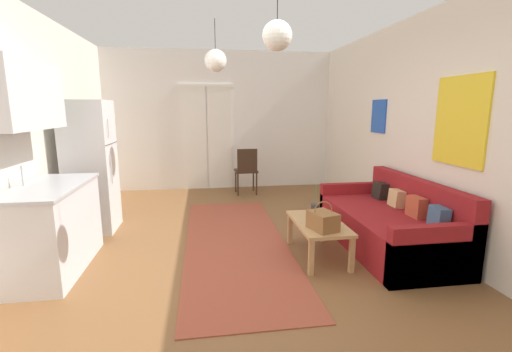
{
  "coord_description": "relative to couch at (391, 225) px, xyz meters",
  "views": [
    {
      "loc": [
        -0.36,
        -3.39,
        1.64
      ],
      "look_at": [
        0.31,
        1.07,
        0.77
      ],
      "focal_mm": 24.54,
      "sensor_mm": 36.0,
      "label": 1
    }
  ],
  "objects": [
    {
      "name": "bamboo_vase",
      "position": [
        -0.97,
        -0.04,
        0.23
      ],
      "size": [
        0.09,
        0.09,
        0.4
      ],
      "color": "#2D2D33",
      "rests_on": "coffee_table"
    },
    {
      "name": "pendant_lamp_far",
      "position": [
        -2.0,
        1.11,
        1.99
      ],
      "size": [
        0.29,
        0.29,
        0.66
      ],
      "color": "black"
    },
    {
      "name": "couch",
      "position": [
        0.0,
        0.0,
        0.0
      ],
      "size": [
        0.94,
        1.96,
        0.82
      ],
      "color": "maroon",
      "rests_on": "ground_plane"
    },
    {
      "name": "wall_back",
      "position": [
        -1.84,
        3.57,
        1.1
      ],
      "size": [
        4.73,
        0.13,
        2.78
      ],
      "color": "white",
      "rests_on": "ground_plane"
    },
    {
      "name": "pendant_lamp_near",
      "position": [
        -1.56,
        -0.66,
        1.97
      ],
      "size": [
        0.25,
        0.25,
        0.66
      ],
      "color": "black"
    },
    {
      "name": "ground_plane",
      "position": [
        -1.83,
        -0.31,
        -0.32
      ],
      "size": [
        5.13,
        8.26,
        0.1
      ],
      "primitive_type": "cube",
      "color": "brown"
    },
    {
      "name": "area_rug",
      "position": [
        -1.83,
        0.41,
        -0.27
      ],
      "size": [
        1.21,
        3.6,
        0.01
      ],
      "primitive_type": "cube",
      "color": "#9E4733",
      "rests_on": "ground_plane"
    },
    {
      "name": "coffee_table",
      "position": [
        -0.96,
        -0.14,
        0.08
      ],
      "size": [
        0.51,
        0.93,
        0.41
      ],
      "color": "tan",
      "rests_on": "ground_plane"
    },
    {
      "name": "wall_right",
      "position": [
        0.48,
        -0.31,
        1.12
      ],
      "size": [
        0.12,
        7.86,
        2.78
      ],
      "color": "silver",
      "rests_on": "ground_plane"
    },
    {
      "name": "handbag",
      "position": [
        -1.0,
        -0.4,
        0.24
      ],
      "size": [
        0.3,
        0.35,
        0.3
      ],
      "color": "brown",
      "rests_on": "coffee_table"
    },
    {
      "name": "accent_chair",
      "position": [
        -1.39,
        2.86,
        0.23
      ],
      "size": [
        0.43,
        0.41,
        0.9
      ],
      "rotation": [
        0.0,
        0.0,
        3.17
      ],
      "color": "#382619",
      "rests_on": "ground_plane"
    },
    {
      "name": "refrigerator",
      "position": [
        -3.69,
        1.18,
        0.6
      ],
      "size": [
        0.59,
        0.61,
        1.75
      ],
      "color": "white",
      "rests_on": "ground_plane"
    },
    {
      "name": "kitchen_counter",
      "position": [
        -3.77,
        -0.04,
        0.52
      ],
      "size": [
        0.61,
        1.3,
        2.08
      ],
      "color": "silver",
      "rests_on": "ground_plane"
    }
  ]
}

